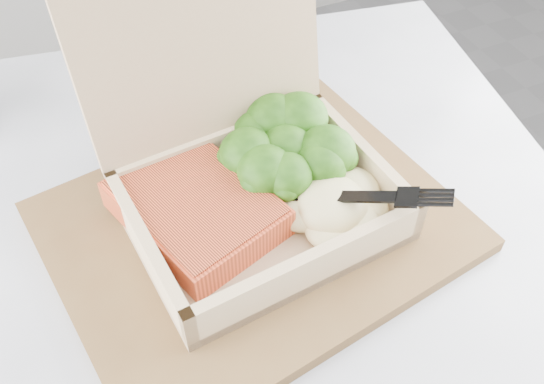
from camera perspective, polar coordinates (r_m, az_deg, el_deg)
name	(u,v)px	position (r m, az deg, el deg)	size (l,w,h in m)	color
cafe_table	(220,361)	(0.69, -4.88, -15.59)	(0.85, 0.85, 0.70)	black
serving_tray	(254,227)	(0.55, -1.74, -3.28)	(0.35, 0.28, 0.01)	brown
takeout_container	(242,157)	(0.53, -2.81, 3.29)	(0.24, 0.23, 0.21)	#9D805E
salmon_fillet	(196,208)	(0.53, -7.17, -1.55)	(0.11, 0.14, 0.03)	#DA522A
broccoli_pile	(287,154)	(0.56, 1.39, 3.59)	(0.13, 0.13, 0.05)	#3B7D1B
mashed_potatoes	(331,204)	(0.52, 5.58, -1.15)	(0.10, 0.09, 0.04)	#F3E49D
plastic_fork	(307,192)	(0.51, 3.31, 0.03)	(0.13, 0.11, 0.03)	black
receipt	(196,110)	(0.68, -7.13, 7.71)	(0.08, 0.14, 0.00)	white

